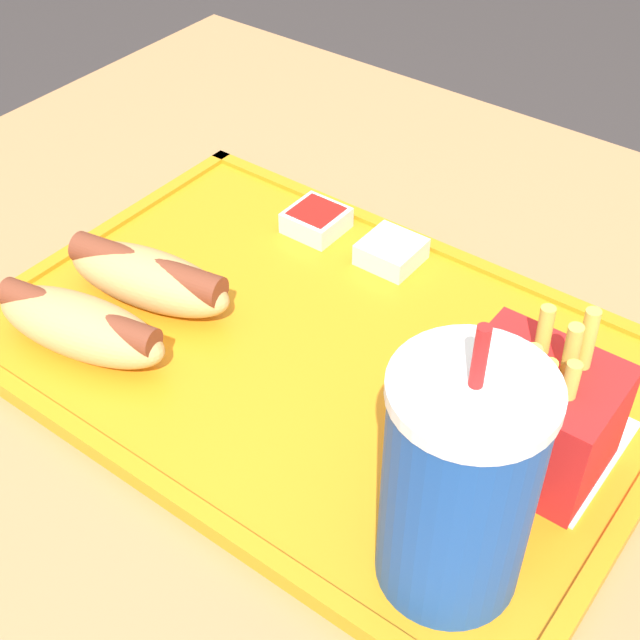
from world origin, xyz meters
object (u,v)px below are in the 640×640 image
fries_carton (536,412)px  sauce_cup_mayo (391,251)px  sauce_cup_ketchup (316,220)px  hot_dog_near (148,277)px  soda_cup (459,485)px  hot_dog_far (80,325)px

fries_carton → sauce_cup_mayo: size_ratio=2.61×
fries_carton → sauce_cup_ketchup: size_ratio=2.61×
hot_dog_near → fries_carton: size_ratio=1.24×
fries_carton → sauce_cup_mayo: fries_carton is taller
soda_cup → hot_dog_near: (0.30, -0.07, -0.05)m
hot_dog_far → sauce_cup_mayo: (-0.12, -0.22, -0.01)m
hot_dog_near → fries_carton: 0.30m
soda_cup → hot_dog_far: (0.30, -0.00, -0.05)m
hot_dog_far → fries_carton: size_ratio=1.24×
fries_carton → hot_dog_far: bearing=18.7°
sauce_cup_mayo → sauce_cup_ketchup: same height
sauce_cup_ketchup → sauce_cup_mayo: bearing=-178.9°
hot_dog_far → sauce_cup_ketchup: (-0.04, -0.22, -0.01)m
sauce_cup_ketchup → fries_carton: bearing=155.5°
fries_carton → sauce_cup_ketchup: 0.28m
sauce_cup_mayo → sauce_cup_ketchup: 0.07m
soda_cup → hot_dog_far: bearing=-0.1°
fries_carton → sauce_cup_mayo: bearing=-33.0°
sauce_cup_mayo → sauce_cup_ketchup: (0.07, 0.00, 0.00)m
fries_carton → soda_cup: bearing=90.8°
soda_cup → fries_carton: bearing=-89.2°
hot_dog_near → fries_carton: (-0.30, -0.03, 0.02)m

